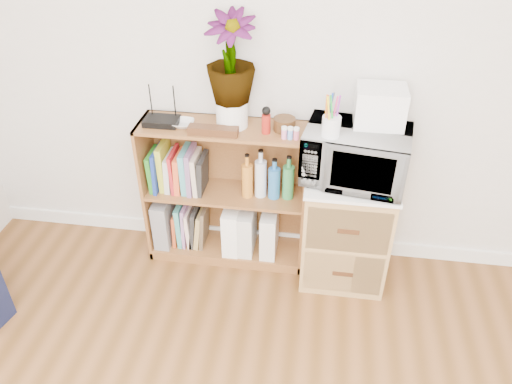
# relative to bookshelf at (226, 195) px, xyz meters

# --- Properties ---
(skirting_board) EXTENTS (4.00, 0.02, 0.10)m
(skirting_board) POSITION_rel_bookshelf_xyz_m (0.35, 0.14, -0.42)
(skirting_board) COLOR white
(skirting_board) RESTS_ON ground
(bookshelf) EXTENTS (1.00, 0.30, 0.95)m
(bookshelf) POSITION_rel_bookshelf_xyz_m (0.00, 0.00, 0.00)
(bookshelf) COLOR brown
(bookshelf) RESTS_ON ground
(wicker_unit) EXTENTS (0.50, 0.45, 0.70)m
(wicker_unit) POSITION_rel_bookshelf_xyz_m (0.75, -0.08, -0.12)
(wicker_unit) COLOR #9E7542
(wicker_unit) RESTS_ON ground
(microwave) EXTENTS (0.61, 0.45, 0.31)m
(microwave) POSITION_rel_bookshelf_xyz_m (0.75, -0.08, 0.40)
(microwave) COLOR white
(microwave) RESTS_ON wicker_unit
(pen_cup) EXTENTS (0.10, 0.10, 0.11)m
(pen_cup) POSITION_rel_bookshelf_xyz_m (0.60, -0.17, 0.61)
(pen_cup) COLOR white
(pen_cup) RESTS_ON microwave
(small_appliance) EXTENTS (0.26, 0.22, 0.21)m
(small_appliance) POSITION_rel_bookshelf_xyz_m (0.85, 0.01, 0.66)
(small_appliance) COLOR white
(small_appliance) RESTS_ON microwave
(router) EXTENTS (0.20, 0.13, 0.04)m
(router) POSITION_rel_bookshelf_xyz_m (-0.35, -0.02, 0.49)
(router) COLOR black
(router) RESTS_ON bookshelf
(white_bowl) EXTENTS (0.13, 0.13, 0.03)m
(white_bowl) POSITION_rel_bookshelf_xyz_m (-0.23, -0.03, 0.49)
(white_bowl) COLOR silver
(white_bowl) RESTS_ON bookshelf
(plant_pot) EXTENTS (0.18, 0.18, 0.15)m
(plant_pot) POSITION_rel_bookshelf_xyz_m (0.05, 0.02, 0.55)
(plant_pot) COLOR white
(plant_pot) RESTS_ON bookshelf
(potted_plant) EXTENTS (0.27, 0.27, 0.49)m
(potted_plant) POSITION_rel_bookshelf_xyz_m (0.05, 0.02, 0.87)
(potted_plant) COLOR #2F7737
(potted_plant) RESTS_ON plant_pot
(trinket_box) EXTENTS (0.28, 0.07, 0.04)m
(trinket_box) POSITION_rel_bookshelf_xyz_m (-0.03, -0.10, 0.50)
(trinket_box) COLOR #391B0F
(trinket_box) RESTS_ON bookshelf
(kokeshi_doll) EXTENTS (0.05, 0.05, 0.11)m
(kokeshi_doll) POSITION_rel_bookshelf_xyz_m (0.25, -0.04, 0.53)
(kokeshi_doll) COLOR #9F1C13
(kokeshi_doll) RESTS_ON bookshelf
(wooden_bowl) EXTENTS (0.12, 0.12, 0.07)m
(wooden_bowl) POSITION_rel_bookshelf_xyz_m (0.35, 0.01, 0.51)
(wooden_bowl) COLOR #36210E
(wooden_bowl) RESTS_ON bookshelf
(paint_jars) EXTENTS (0.11, 0.04, 0.05)m
(paint_jars) POSITION_rel_bookshelf_xyz_m (0.39, -0.09, 0.50)
(paint_jars) COLOR pink
(paint_jars) RESTS_ON bookshelf
(file_box) EXTENTS (0.10, 0.26, 0.33)m
(file_box) POSITION_rel_bookshelf_xyz_m (-0.42, 0.00, -0.24)
(file_box) COLOR gray
(file_box) RESTS_ON bookshelf
(magazine_holder_left) EXTENTS (0.10, 0.26, 0.32)m
(magazine_holder_left) POSITION_rel_bookshelf_xyz_m (0.04, -0.01, -0.25)
(magazine_holder_left) COLOR white
(magazine_holder_left) RESTS_ON bookshelf
(magazine_holder_mid) EXTENTS (0.10, 0.24, 0.31)m
(magazine_holder_mid) POSITION_rel_bookshelf_xyz_m (0.13, -0.01, -0.25)
(magazine_holder_mid) COLOR silver
(magazine_holder_mid) RESTS_ON bookshelf
(magazine_holder_right) EXTENTS (0.10, 0.25, 0.31)m
(magazine_holder_right) POSITION_rel_bookshelf_xyz_m (0.28, -0.01, -0.25)
(magazine_holder_right) COLOR silver
(magazine_holder_right) RESTS_ON bookshelf
(cookbooks) EXTENTS (0.35, 0.20, 0.30)m
(cookbooks) POSITION_rel_bookshelf_xyz_m (-0.29, 0.00, 0.16)
(cookbooks) COLOR #257D21
(cookbooks) RESTS_ON bookshelf
(liquor_bottles) EXTENTS (0.40, 0.07, 0.31)m
(liquor_bottles) POSITION_rel_bookshelf_xyz_m (0.31, 0.00, 0.17)
(liquor_bottles) COLOR #C77725
(liquor_bottles) RESTS_ON bookshelf
(lower_books) EXTENTS (0.23, 0.19, 0.30)m
(lower_books) POSITION_rel_bookshelf_xyz_m (-0.24, 0.00, -0.27)
(lower_books) COLOR #C04B21
(lower_books) RESTS_ON bookshelf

